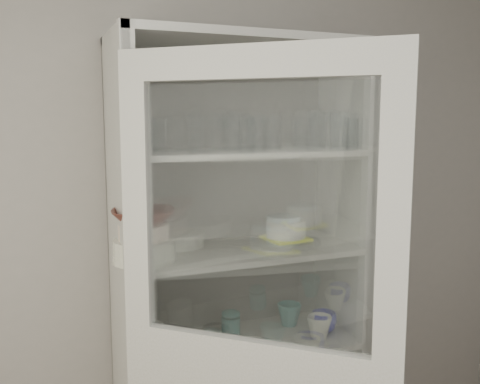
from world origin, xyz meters
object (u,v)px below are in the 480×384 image
object	(u,v)px
yellow_trivet	(286,238)
teal_jar	(231,324)
goblet_0	(195,127)
goblet_1	(225,131)
goblet_3	(317,127)
glass_platter	(286,242)
pantry_cabinet	(235,317)
mug_blue	(323,322)
plate_stack_back	(177,239)
grey_bowl_stack	(283,230)
white_canister	(151,339)
white_ramekin	(286,229)
mug_teal	(289,314)
mug_white	(319,327)
measuring_cups	(188,355)
cream_bowl	(144,232)
goblet_2	(240,128)
terracotta_bowl	(143,216)
plate_stack_front	(144,250)

from	to	relation	value
yellow_trivet	teal_jar	bearing A→B (deg)	161.87
goblet_0	goblet_1	world-z (taller)	goblet_0
goblet_1	goblet_0	bearing A→B (deg)	174.04
goblet_3	glass_platter	bearing A→B (deg)	-152.75
pantry_cabinet	mug_blue	size ratio (longest dim) A/B	18.68
plate_stack_back	grey_bowl_stack	bearing A→B (deg)	-18.54
goblet_3	white_canister	size ratio (longest dim) A/B	1.48
goblet_0	teal_jar	distance (m)	0.86
white_ramekin	grey_bowl_stack	distance (m)	0.01
grey_bowl_stack	yellow_trivet	bearing A→B (deg)	-2.44
mug_teal	mug_white	bearing A→B (deg)	-86.41
pantry_cabinet	white_canister	size ratio (longest dim) A/B	17.36
plate_stack_back	measuring_cups	distance (m)	0.47
plate_stack_back	mug_white	bearing A→B (deg)	-23.75
goblet_3	cream_bowl	size ratio (longest dim) A/B	0.97
pantry_cabinet	glass_platter	xyz separation A→B (m)	(0.21, -0.07, 0.33)
goblet_2	white_ramekin	xyz separation A→B (m)	(0.16, -0.13, -0.42)
goblet_1	white_canister	xyz separation A→B (m)	(-0.33, -0.05, -0.81)
yellow_trivet	grey_bowl_stack	distance (m)	0.04
pantry_cabinet	grey_bowl_stack	distance (m)	0.43
goblet_3	yellow_trivet	xyz separation A→B (m)	(-0.20, -0.11, -0.47)
teal_jar	goblet_1	bearing A→B (deg)	177.04
pantry_cabinet	cream_bowl	bearing A→B (deg)	-162.36
grey_bowl_stack	measuring_cups	xyz separation A→B (m)	(-0.45, -0.09, -0.44)
cream_bowl	white_ramekin	world-z (taller)	cream_bowl
goblet_3	yellow_trivet	bearing A→B (deg)	-152.75
white_ramekin	measuring_cups	xyz separation A→B (m)	(-0.46, -0.09, -0.45)
terracotta_bowl	teal_jar	distance (m)	0.67
goblet_3	terracotta_bowl	bearing A→B (deg)	-168.61
terracotta_bowl	glass_platter	bearing A→B (deg)	5.58
goblet_2	white_ramekin	world-z (taller)	goblet_2
teal_jar	white_canister	bearing A→B (deg)	-171.94
yellow_trivet	plate_stack_front	bearing A→B (deg)	-174.42
teal_jar	measuring_cups	world-z (taller)	teal_jar
cream_bowl	white_ramekin	bearing A→B (deg)	5.58
measuring_cups	white_canister	bearing A→B (deg)	138.13
grey_bowl_stack	teal_jar	world-z (taller)	grey_bowl_stack
teal_jar	mug_teal	bearing A→B (deg)	1.37
pantry_cabinet	plate_stack_front	size ratio (longest dim) A/B	9.18
plate_stack_front	plate_stack_back	world-z (taller)	plate_stack_front
goblet_2	mug_blue	size ratio (longest dim) A/B	1.52
teal_jar	measuring_cups	distance (m)	0.29
goblet_1	teal_jar	world-z (taller)	goblet_1
goblet_3	glass_platter	size ratio (longest dim) A/B	0.61
grey_bowl_stack	goblet_1	bearing A→B (deg)	162.57
goblet_1	goblet_3	bearing A→B (deg)	3.97
plate_stack_front	terracotta_bowl	bearing A→B (deg)	0.00
goblet_3	mug_blue	bearing A→B (deg)	-104.23
cream_bowl	terracotta_bowl	bearing A→B (deg)	0.00
mug_teal	measuring_cups	world-z (taller)	mug_teal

